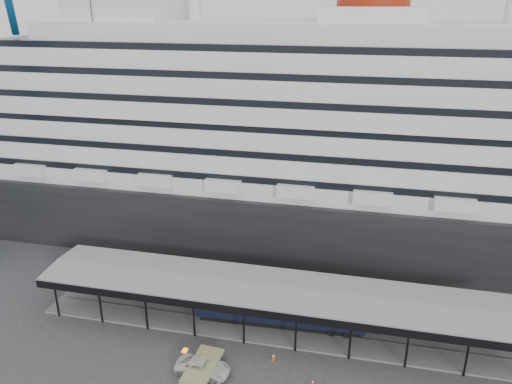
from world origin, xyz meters
TOP-DOWN VIEW (x-y plane):
  - ground at (0.00, 0.00)m, footprint 200.00×200.00m
  - cruise_ship at (0.05, 32.00)m, footprint 130.00×30.00m
  - platform_canopy at (0.00, 5.00)m, footprint 56.00×9.18m
  - port_truck at (-5.78, -4.74)m, footprint 5.82×2.95m
  - pullman_carriage at (0.40, 5.00)m, footprint 19.82×3.32m
  - traffic_cone_left at (-7.37, -3.09)m, footprint 0.47×0.47m
  - traffic_cone_mid at (5.37, -3.90)m, footprint 0.40×0.40m
  - traffic_cone_right at (0.85, -1.12)m, footprint 0.52×0.52m

SIDE VIEW (x-z plane):
  - ground at x=0.00m, z-range 0.00..0.00m
  - traffic_cone_mid at x=5.37m, z-range 0.00..0.70m
  - traffic_cone_right at x=0.85m, z-range 0.00..0.82m
  - traffic_cone_left at x=-7.37m, z-range 0.00..0.83m
  - port_truck at x=-5.78m, z-range 0.00..1.58m
  - platform_canopy at x=0.00m, z-range -0.29..5.01m
  - pullman_carriage at x=0.40m, z-range -7.31..12.07m
  - cruise_ship at x=0.05m, z-range -3.60..40.30m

